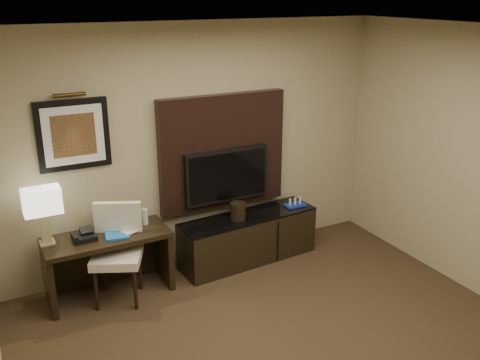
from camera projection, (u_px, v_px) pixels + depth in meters
ceiling at (344, 38)px, 3.37m from camera, size 4.50×5.00×0.01m
wall_back at (196, 147)px, 5.91m from camera, size 4.50×0.01×2.70m
desk at (109, 265)px, 5.47m from camera, size 1.25×0.56×0.67m
credenza at (248, 238)px, 6.19m from camera, size 1.66×0.58×0.56m
tv_wall_panel at (223, 152)px, 6.02m from camera, size 1.50×0.12×1.30m
tv at (227, 175)px, 6.02m from camera, size 1.00×0.08×0.60m
artwork at (73, 135)px, 5.23m from camera, size 0.70×0.04×0.70m
picture_light at (70, 95)px, 5.07m from camera, size 0.04×0.04×0.30m
desk_chair at (117, 256)px, 5.31m from camera, size 0.66×0.69×0.99m
table_lamp at (44, 214)px, 5.08m from camera, size 0.43×0.32×0.62m
desk_phone at (84, 235)px, 5.25m from camera, size 0.23×0.21×0.11m
blue_folder at (116, 233)px, 5.38m from camera, size 0.27×0.33×0.02m
book at (120, 224)px, 5.37m from camera, size 0.16×0.06×0.21m
water_bottle at (145, 217)px, 5.58m from camera, size 0.06×0.06×0.17m
ice_bucket at (238, 211)px, 5.96m from camera, size 0.19×0.19×0.20m
minibar_tray at (295, 202)px, 6.35m from camera, size 0.25×0.16×0.09m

